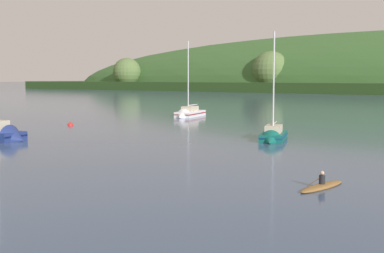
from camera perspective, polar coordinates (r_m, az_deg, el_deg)
The scene contains 5 objects.
far_shoreline_hill at distance 236.40m, azimuth 19.68°, elevation 3.67°, with size 465.24×106.78×51.94m.
sailboat_near_mooring at distance 49.02m, azimuth 8.88°, elevation -1.20°, with size 4.13×6.89×11.00m.
sailboat_midwater_white at distance 78.09m, azimuth -0.42°, elevation 1.31°, with size 4.12×8.32×12.31m.
canoe_with_paddler at distance 28.54m, azimuth 14.08°, elevation -6.37°, with size 1.72×4.11×1.02m.
mooring_buoy_off_fishing_boat at distance 65.96m, azimuth -13.22°, elevation 0.14°, with size 0.71×0.71×0.79m.
Camera 1 is at (24.46, -9.63, 5.80)m, focal length 48.54 mm.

